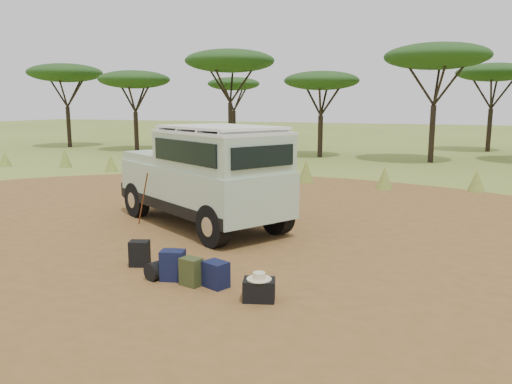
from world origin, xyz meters
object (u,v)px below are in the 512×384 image
at_px(backpack_olive, 191,272).
at_px(backpack_black, 140,254).
at_px(duffel_navy, 216,275).
at_px(walking_staff, 143,199).
at_px(safari_vehicle, 205,178).
at_px(backpack_navy, 173,265).
at_px(hard_case, 259,290).

bearing_deg(backpack_olive, backpack_black, 172.03).
bearing_deg(duffel_navy, backpack_olive, -148.28).
xyz_separation_m(backpack_olive, duffel_navy, (0.41, 0.09, -0.02)).
bearing_deg(walking_staff, backpack_black, -120.92).
distance_m(safari_vehicle, backpack_olive, 4.25).
bearing_deg(backpack_navy, walking_staff, 115.90).
bearing_deg(backpack_olive, duffel_navy, 24.27).
relative_size(walking_staff, backpack_black, 2.99).
height_order(safari_vehicle, duffel_navy, safari_vehicle).
relative_size(safari_vehicle, backpack_black, 11.18).
distance_m(walking_staff, backpack_black, 3.20).
bearing_deg(walking_staff, duffel_navy, -105.34).
bearing_deg(duffel_navy, hard_case, 3.64).
distance_m(walking_staff, hard_case, 5.56).
xyz_separation_m(backpack_navy, duffel_navy, (0.83, -0.02, -0.04)).
bearing_deg(backpack_black, walking_staff, 103.82).
bearing_deg(backpack_black, safari_vehicle, 76.30).
bearing_deg(hard_case, backpack_navy, 153.04).
distance_m(backpack_black, hard_case, 2.76).
bearing_deg(hard_case, backpack_olive, 154.81).
bearing_deg(backpack_navy, hard_case, -25.15).
distance_m(walking_staff, duffel_navy, 4.72).
bearing_deg(backpack_navy, duffel_navy, -17.48).
relative_size(walking_staff, backpack_olive, 3.04).
distance_m(walking_staff, backpack_navy, 4.11).
relative_size(backpack_black, backpack_olive, 1.02).
height_order(backpack_olive, duffel_navy, backpack_olive).
xyz_separation_m(backpack_black, backpack_navy, (0.97, -0.41, 0.02)).
xyz_separation_m(backpack_olive, hard_case, (1.28, -0.17, -0.07)).
relative_size(safari_vehicle, backpack_olive, 11.36).
relative_size(backpack_navy, backpack_olive, 1.11).
bearing_deg(backpack_olive, walking_staff, 147.43).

